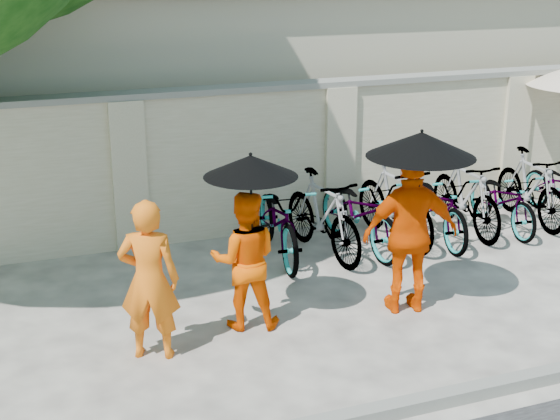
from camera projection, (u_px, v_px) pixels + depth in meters
name	position (u px, v px, depth m)	size (l,w,h in m)	color
ground	(285.00, 335.00, 8.07)	(80.00, 80.00, 0.00)	beige
kerb	(357.00, 417.00, 6.54)	(40.00, 0.16, 0.12)	gray
compound_wall	(270.00, 161.00, 10.93)	(20.00, 0.30, 2.00)	beige
building_behind	(251.00, 76.00, 14.46)	(14.00, 6.00, 3.20)	#B5AD8D
monk_left	(149.00, 280.00, 7.42)	(0.59, 0.38, 1.61)	orange
monk_center	(245.00, 260.00, 8.07)	(0.72, 0.56, 1.48)	#FF5700
parasol_center	(251.00, 166.00, 7.69)	(0.95, 0.95, 1.04)	black
monk_right	(410.00, 234.00, 8.38)	(1.04, 0.43, 1.78)	#F14B00
parasol_right	(421.00, 144.00, 8.01)	(1.14, 1.14, 1.02)	black
bike_0	(279.00, 220.00, 9.99)	(0.68, 1.94, 1.02)	slate
bike_1	(323.00, 215.00, 10.06)	(0.52, 1.84, 1.10)	slate
bike_2	(360.00, 212.00, 10.31)	(0.67, 1.94, 1.02)	slate
bike_3	(395.00, 202.00, 10.55)	(0.53, 1.87, 1.12)	slate
bike_4	(436.00, 206.00, 10.63)	(0.65, 1.87, 0.98)	slate
bike_5	(466.00, 195.00, 10.92)	(0.51, 1.81, 1.09)	slate
bike_6	(503.00, 200.00, 11.05)	(0.59, 1.68, 0.88)	slate
bike_7	(531.00, 187.00, 11.32)	(0.50, 1.78, 1.07)	slate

